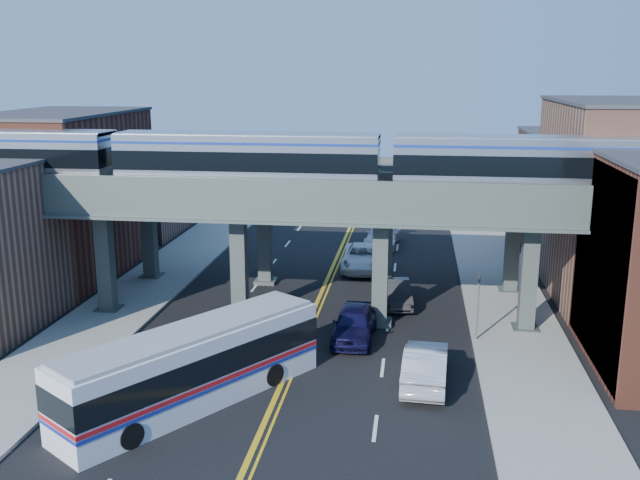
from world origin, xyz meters
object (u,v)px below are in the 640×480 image
(transit_bus, at_px, (193,367))
(car_lane_d, at_px, (383,235))
(traffic_signal, at_px, (478,300))
(car_lane_c, at_px, (362,257))
(transit_train, at_px, (248,160))
(car_lane_a, at_px, (354,323))
(stop_sign, at_px, (300,322))
(car_parked_curb, at_px, (425,365))
(car_lane_b, at_px, (397,293))

(transit_bus, height_order, car_lane_d, transit_bus)
(traffic_signal, height_order, car_lane_c, traffic_signal)
(traffic_signal, bearing_deg, car_lane_d, 106.11)
(transit_train, height_order, car_lane_a, transit_train)
(stop_sign, relative_size, traffic_signal, 0.64)
(car_lane_d, bearing_deg, car_parked_curb, -78.92)
(car_lane_c, xyz_separation_m, car_parked_curb, (4.32, -18.81, 0.05))
(transit_bus, xyz_separation_m, car_lane_b, (8.22, 14.31, -0.91))
(stop_sign, distance_m, car_lane_c, 16.44)
(transit_train, relative_size, transit_bus, 3.77)
(car_lane_d, relative_size, car_parked_curb, 1.11)
(transit_train, relative_size, traffic_signal, 10.91)
(car_parked_curb, bearing_deg, car_lane_b, -78.32)
(car_lane_b, bearing_deg, transit_train, -164.00)
(transit_train, xyz_separation_m, car_parked_curb, (9.86, -7.50, -8.25))
(car_lane_a, bearing_deg, transit_train, 159.84)
(transit_train, relative_size, car_lane_a, 8.45)
(transit_bus, bearing_deg, car_parked_curb, -36.83)
(transit_train, height_order, traffic_signal, transit_train)
(car_lane_b, distance_m, car_lane_d, 15.06)
(transit_bus, distance_m, car_lane_b, 16.53)
(transit_train, bearing_deg, car_lane_a, -21.62)
(stop_sign, xyz_separation_m, transit_bus, (-3.65, -5.78, -0.10))
(car_lane_c, xyz_separation_m, car_lane_d, (1.09, 7.19, 0.03))
(car_lane_b, xyz_separation_m, car_lane_c, (-2.68, 7.78, 0.11))
(car_lane_b, bearing_deg, car_lane_a, -116.25)
(car_lane_b, height_order, car_lane_c, car_lane_c)
(car_lane_b, bearing_deg, transit_bus, -127.08)
(stop_sign, xyz_separation_m, traffic_signal, (8.90, 3.00, 0.54))
(transit_train, bearing_deg, car_lane_d, 70.26)
(stop_sign, height_order, car_lane_b, stop_sign)
(car_lane_c, bearing_deg, car_parked_curb, -77.81)
(transit_train, distance_m, car_lane_c, 15.09)
(transit_train, height_order, car_parked_curb, transit_train)
(car_lane_b, distance_m, car_parked_curb, 11.15)
(transit_train, xyz_separation_m, traffic_signal, (12.56, -2.00, -6.87))
(traffic_signal, relative_size, car_lane_a, 0.77)
(car_lane_a, distance_m, car_lane_b, 6.32)
(transit_train, relative_size, car_lane_c, 7.23)
(traffic_signal, xyz_separation_m, transit_bus, (-12.55, -8.78, -0.64))
(traffic_signal, height_order, car_lane_b, traffic_signal)
(stop_sign, relative_size, car_lane_d, 0.43)
(car_lane_b, xyz_separation_m, car_lane_d, (-1.59, 14.98, 0.14))
(stop_sign, bearing_deg, car_lane_b, 61.83)
(transit_bus, relative_size, car_lane_d, 1.93)
(transit_bus, xyz_separation_m, car_lane_d, (6.63, 29.29, -0.76))
(transit_train, height_order, car_lane_b, transit_train)
(stop_sign, distance_m, car_lane_a, 3.68)
(transit_bus, relative_size, car_lane_c, 1.92)
(transit_bus, bearing_deg, car_lane_c, 20.67)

